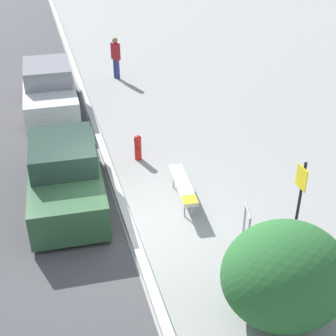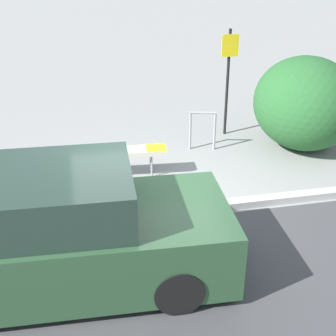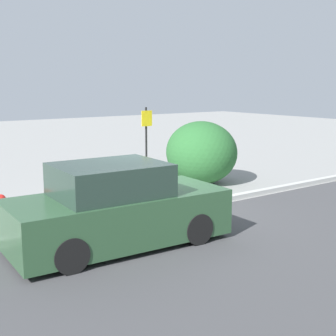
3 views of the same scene
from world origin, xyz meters
name	(u,v)px [view 3 (image 3 of 3)]	position (x,y,z in m)	size (l,w,h in m)	color
ground_plane	(143,218)	(0.00, 0.00, 0.00)	(60.00, 60.00, 0.00)	gray
curb	(143,215)	(0.00, 0.00, 0.07)	(60.00, 0.20, 0.13)	#B7B7B2
bench	(94,188)	(-0.45, 1.49, 0.48)	(1.85, 0.50, 0.55)	#99999E
bike_rack	(139,173)	(1.41, 2.36, 0.50)	(0.55, 0.18, 0.83)	#99999E
sign_post	(146,138)	(2.14, 3.06, 1.38)	(0.36, 0.08, 2.30)	black
fire_hydrant	(1,211)	(-2.85, 0.90, 0.41)	(0.36, 0.22, 0.77)	red
shrub_hedge	(201,152)	(3.48, 2.10, 0.94)	(2.05, 2.27, 1.89)	#28602D
parked_car_near	(117,209)	(-1.37, -1.25, 0.69)	(4.13, 1.90, 1.56)	black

